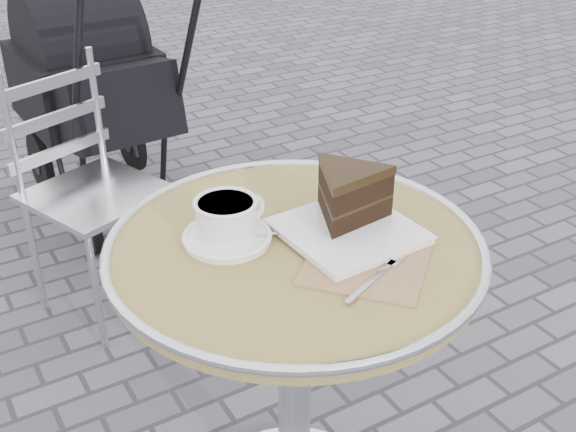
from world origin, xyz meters
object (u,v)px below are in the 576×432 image
bistro_chair (75,162)px  cappuccino_set (228,223)px  cake_plate_set (349,203)px  cafe_table (295,314)px  baby_stroller (97,99)px

bistro_chair → cappuccino_set: bearing=-108.2°
cake_plate_set → bistro_chair: cake_plate_set is taller
cafe_table → baby_stroller: (0.12, 1.70, -0.12)m
cafe_table → cappuccino_set: size_ratio=3.95×
cafe_table → bistro_chair: bistro_chair is taller
cafe_table → cake_plate_set: cake_plate_set is taller
cafe_table → bistro_chair: bearing=97.6°
cappuccino_set → cafe_table: bearing=-45.6°
cake_plate_set → baby_stroller: baby_stroller is taller
cake_plate_set → bistro_chair: 1.14m
bistro_chair → baby_stroller: bearing=47.1°
cappuccino_set → bistro_chair: bearing=82.2°
bistro_chair → baby_stroller: baby_stroller is taller
cappuccino_set → baby_stroller: size_ratio=0.19×
baby_stroller → cappuccino_set: bearing=-100.8°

